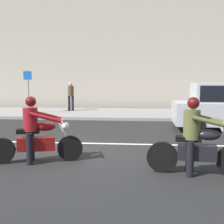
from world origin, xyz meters
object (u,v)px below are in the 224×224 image
at_px(motorcycle_with_rider_crimson, 36,135).
at_px(street_sign_post, 28,87).
at_px(pedestrian_bystander, 71,94).
at_px(motorcycle_with_rider_olive, 196,143).
at_px(parked_hatchback_silver, 224,106).

relative_size(motorcycle_with_rider_crimson, street_sign_post, 0.96).
height_order(motorcycle_with_rider_crimson, pedestrian_bystander, pedestrian_bystander).
xyz_separation_m(motorcycle_with_rider_olive, street_sign_post, (-7.00, 9.01, 0.85)).
bearing_deg(parked_hatchback_silver, street_sign_post, 158.41).
bearing_deg(motorcycle_with_rider_olive, motorcycle_with_rider_crimson, 170.95).
bearing_deg(parked_hatchback_silver, motorcycle_with_rider_crimson, -139.50).
xyz_separation_m(motorcycle_with_rider_crimson, parked_hatchback_silver, (5.68, 4.85, 0.28)).
bearing_deg(street_sign_post, parked_hatchback_silver, -21.59).
relative_size(motorcycle_with_rider_olive, street_sign_post, 0.92).
height_order(parked_hatchback_silver, pedestrian_bystander, parked_hatchback_silver).
distance_m(street_sign_post, pedestrian_bystander, 2.44).
height_order(motorcycle_with_rider_crimson, street_sign_post, street_sign_post).
bearing_deg(motorcycle_with_rider_olive, street_sign_post, 127.83).
relative_size(street_sign_post, pedestrian_bystander, 1.38).
xyz_separation_m(motorcycle_with_rider_olive, pedestrian_bystander, (-5.03, 10.38, 0.42)).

